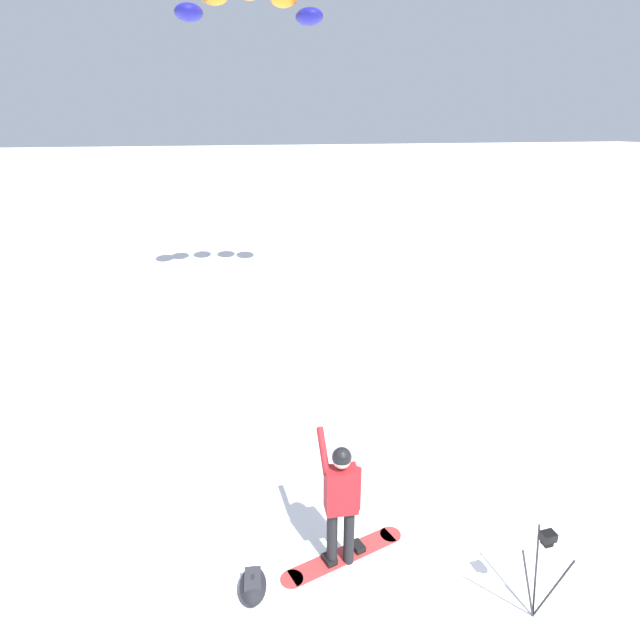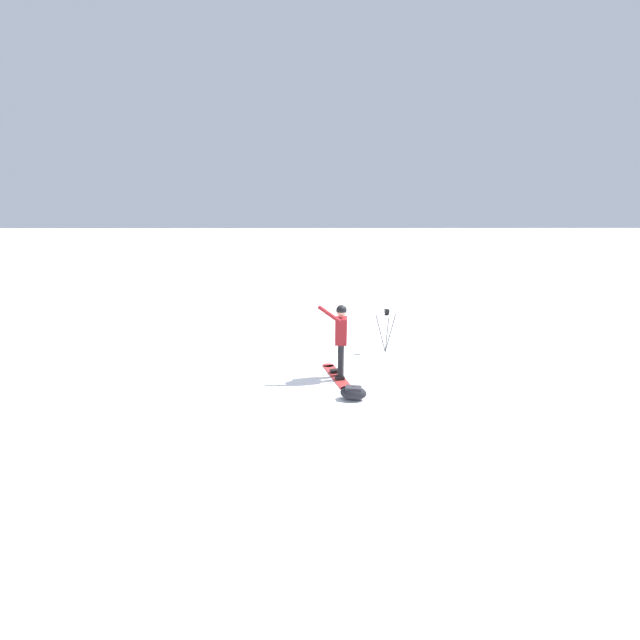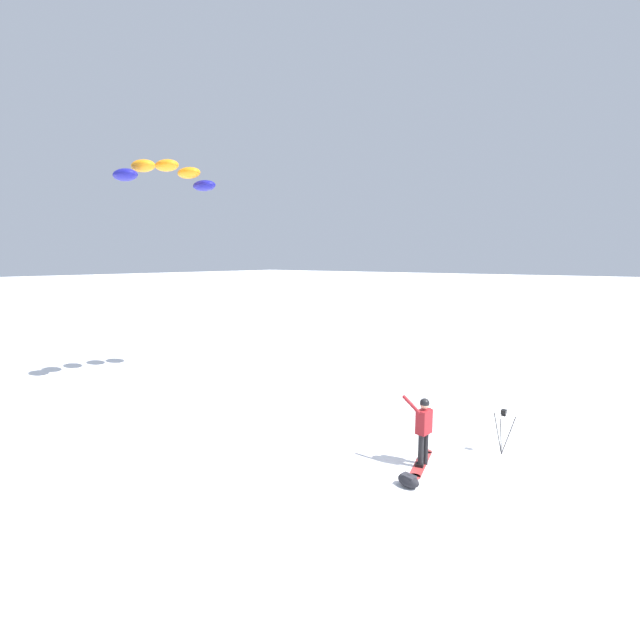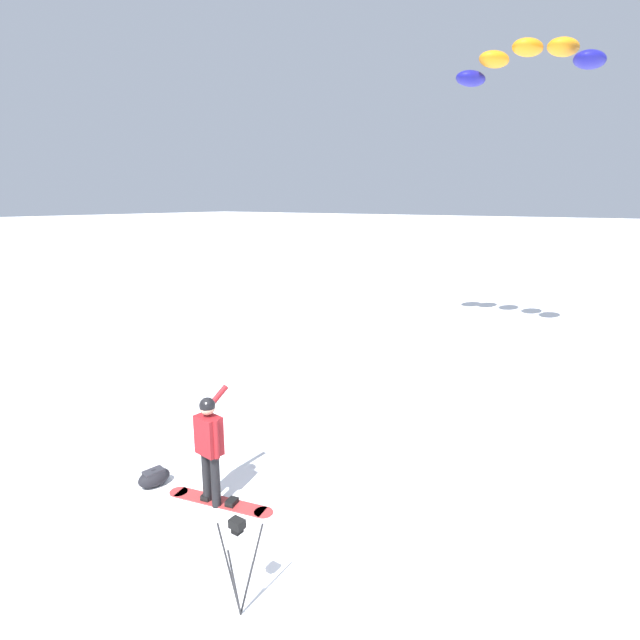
# 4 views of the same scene
# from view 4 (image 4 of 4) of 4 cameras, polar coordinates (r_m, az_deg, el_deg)

# --- Properties ---
(ground_plane) EXTENTS (300.00, 300.00, 0.00)m
(ground_plane) POSITION_cam_4_polar(r_m,az_deg,el_deg) (8.06, -14.20, -22.24)
(ground_plane) COLOR white
(snowboarder) EXTENTS (0.70, 0.47, 1.78)m
(snowboarder) POSITION_cam_4_polar(r_m,az_deg,el_deg) (8.20, -12.06, -12.74)
(snowboarder) COLOR black
(snowboarder) RESTS_ON ground_plane
(snowboard) EXTENTS (0.65, 1.78, 0.10)m
(snowboard) POSITION_cam_4_polar(r_m,az_deg,el_deg) (8.70, -10.99, -18.98)
(snowboard) COLOR #B23333
(snowboard) RESTS_ON ground_plane
(traction_kite) EXTENTS (1.71, 4.32, 1.04)m
(traction_kite) POSITION_cam_4_polar(r_m,az_deg,el_deg) (17.84, 21.81, 25.13)
(traction_kite) COLOR navy
(gear_bag_large) EXTENTS (0.59, 0.42, 0.28)m
(gear_bag_large) POSITION_cam_4_polar(r_m,az_deg,el_deg) (9.33, -17.80, -16.15)
(gear_bag_large) COLOR black
(gear_bag_large) RESTS_ON ground_plane
(camera_tripod) EXTENTS (0.58, 0.46, 1.22)m
(camera_tripod) POSITION_cam_4_polar(r_m,az_deg,el_deg) (6.29, -9.05, -23.41)
(camera_tripod) COLOR #262628
(camera_tripod) RESTS_ON ground_plane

